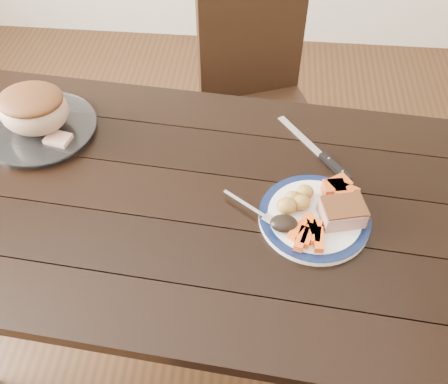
# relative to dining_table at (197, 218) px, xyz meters

# --- Properties ---
(ground) EXTENTS (4.00, 4.00, 0.00)m
(ground) POSITION_rel_dining_table_xyz_m (-0.00, 0.00, -0.66)
(ground) COLOR #472B16
(ground) RESTS_ON ground
(dining_table) EXTENTS (1.67, 1.03, 0.75)m
(dining_table) POSITION_rel_dining_table_xyz_m (0.00, 0.00, 0.00)
(dining_table) COLOR black
(dining_table) RESTS_ON ground
(chair_far) EXTENTS (0.55, 0.55, 0.93)m
(chair_far) POSITION_rel_dining_table_xyz_m (0.15, 0.73, -0.13)
(chair_far) COLOR black
(chair_far) RESTS_ON ground
(dinner_plate) EXTENTS (0.29, 0.29, 0.02)m
(dinner_plate) POSITION_rel_dining_table_xyz_m (0.32, -0.05, 0.10)
(dinner_plate) COLOR white
(dinner_plate) RESTS_ON dining_table
(plate_rim) EXTENTS (0.29, 0.29, 0.02)m
(plate_rim) POSITION_rel_dining_table_xyz_m (0.32, -0.05, 0.11)
(plate_rim) COLOR #0B1539
(plate_rim) RESTS_ON dinner_plate
(serving_platter) EXTENTS (0.33, 0.33, 0.02)m
(serving_platter) POSITION_rel_dining_table_xyz_m (-0.50, 0.22, 0.10)
(serving_platter) COLOR white
(serving_platter) RESTS_ON dining_table
(pork_slice) EXTENTS (0.12, 0.11, 0.05)m
(pork_slice) POSITION_rel_dining_table_xyz_m (0.38, -0.05, 0.14)
(pork_slice) COLOR tan
(pork_slice) RESTS_ON dinner_plate
(roasted_potatoes) EXTENTS (0.10, 0.10, 0.04)m
(roasted_potatoes) POSITION_rel_dining_table_xyz_m (0.27, -0.02, 0.13)
(roasted_potatoes) COLOR gold
(roasted_potatoes) RESTS_ON dinner_plate
(carrot_batons) EXTENTS (0.09, 0.12, 0.02)m
(carrot_batons) POSITION_rel_dining_table_xyz_m (0.30, -0.12, 0.12)
(carrot_batons) COLOR #F45714
(carrot_batons) RESTS_ON dinner_plate
(pumpkin_wedges) EXTENTS (0.10, 0.10, 0.04)m
(pumpkin_wedges) POSITION_rel_dining_table_xyz_m (0.38, 0.02, 0.13)
(pumpkin_wedges) COLOR #F6531B
(pumpkin_wedges) RESTS_ON dinner_plate
(dark_mushroom) EXTENTS (0.07, 0.05, 0.03)m
(dark_mushroom) POSITION_rel_dining_table_xyz_m (0.24, -0.10, 0.13)
(dark_mushroom) COLOR black
(dark_mushroom) RESTS_ON dinner_plate
(fork) EXTENTS (0.16, 0.12, 0.00)m
(fork) POSITION_rel_dining_table_xyz_m (0.16, -0.05, 0.11)
(fork) COLOR silver
(fork) RESTS_ON dinner_plate
(roast_joint) EXTENTS (0.20, 0.17, 0.13)m
(roast_joint) POSITION_rel_dining_table_xyz_m (-0.50, 0.22, 0.17)
(roast_joint) COLOR tan
(roast_joint) RESTS_ON serving_platter
(cut_slice) EXTENTS (0.08, 0.07, 0.02)m
(cut_slice) POSITION_rel_dining_table_xyz_m (-0.42, 0.16, 0.12)
(cut_slice) COLOR tan
(cut_slice) RESTS_ON serving_platter
(carving_knife) EXTENTS (0.21, 0.27, 0.01)m
(carving_knife) POSITION_rel_dining_table_xyz_m (0.36, 0.17, 0.10)
(carving_knife) COLOR silver
(carving_knife) RESTS_ON dining_table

